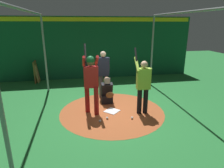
% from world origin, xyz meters
% --- Properties ---
extents(ground_plane, '(26.15, 26.15, 0.00)m').
position_xyz_m(ground_plane, '(0.00, 0.00, 0.00)').
color(ground_plane, '#287A38').
extents(dirt_circle, '(3.42, 3.42, 0.01)m').
position_xyz_m(dirt_circle, '(0.00, 0.00, 0.00)').
color(dirt_circle, '#AD562D').
rests_on(dirt_circle, ground).
extents(home_plate, '(0.59, 0.59, 0.01)m').
position_xyz_m(home_plate, '(0.00, 0.00, 0.01)').
color(home_plate, white).
rests_on(home_plate, dirt_circle).
extents(batter, '(0.68, 0.49, 2.19)m').
position_xyz_m(batter, '(-0.00, -0.66, 1.15)').
color(batter, maroon).
rests_on(batter, ground).
extents(catcher, '(0.58, 0.40, 0.99)m').
position_xyz_m(catcher, '(-0.75, -0.05, 0.39)').
color(catcher, black).
rests_on(catcher, ground).
extents(umpire, '(0.23, 0.49, 1.81)m').
position_xyz_m(umpire, '(-1.37, -0.08, 1.02)').
color(umpire, '#4C4C51').
rests_on(umpire, ground).
extents(visitor, '(0.55, 0.50, 2.08)m').
position_xyz_m(visitor, '(0.29, 0.93, 1.00)').
color(visitor, black).
rests_on(visitor, ground).
extents(back_wall, '(0.22, 10.15, 3.14)m').
position_xyz_m(back_wall, '(-4.41, 0.00, 1.58)').
color(back_wall, '#145133').
rests_on(back_wall, ground).
extents(cage_frame, '(5.30, 4.76, 3.16)m').
position_xyz_m(cage_frame, '(0.00, 0.00, 2.17)').
color(cage_frame, gray).
rests_on(cage_frame, ground).
extents(bat_rack, '(0.94, 0.21, 1.05)m').
position_xyz_m(bat_rack, '(-4.16, -3.05, 0.49)').
color(bat_rack, olive).
rests_on(bat_rack, ground).
extents(baseball_0, '(0.07, 0.07, 0.07)m').
position_xyz_m(baseball_0, '(0.68, -0.49, 0.04)').
color(baseball_0, white).
rests_on(baseball_0, dirt_circle).
extents(baseball_1, '(0.07, 0.07, 0.07)m').
position_xyz_m(baseball_1, '(0.53, -0.25, 0.04)').
color(baseball_1, white).
rests_on(baseball_1, dirt_circle).
extents(baseball_2, '(0.07, 0.07, 0.07)m').
position_xyz_m(baseball_2, '(0.66, 0.50, 0.04)').
color(baseball_2, white).
rests_on(baseball_2, dirt_circle).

